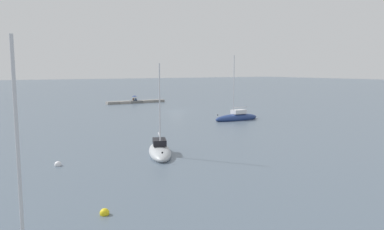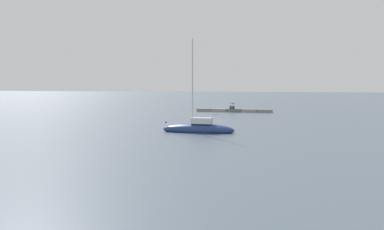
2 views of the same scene
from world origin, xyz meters
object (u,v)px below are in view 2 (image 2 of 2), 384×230
Objects in this scene: person_seated_blue_left at (233,108)px; sailboat_navy_far at (198,129)px; person_seated_brown_right at (231,107)px; umbrella_open_navy at (232,103)px.

sailboat_navy_far is (-2.41, 36.24, -0.46)m from person_seated_blue_left.
sailboat_navy_far reaches higher than person_seated_brown_right.
umbrella_open_navy is (-0.28, -0.06, 0.86)m from person_seated_brown_right.
person_seated_brown_right is 0.55× the size of umbrella_open_navy.
sailboat_navy_far is at bearing 94.76° from person_seated_brown_right.
person_seated_blue_left is at bearing 3.21° from sailboat_navy_far.
umbrella_open_navy reaches higher than person_seated_brown_right.
person_seated_blue_left is 1.00× the size of person_seated_brown_right.
person_seated_blue_left is at bearing 167.47° from person_seated_brown_right.
umbrella_open_navy is at bearing 3.63° from sailboat_navy_far.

